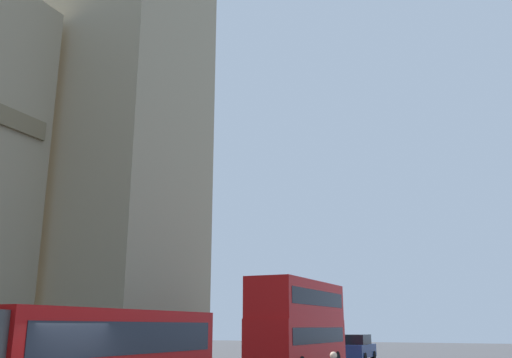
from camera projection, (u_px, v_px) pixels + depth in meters
double_decker_bus at (299, 321)px, 30.87m from camera, size 9.51×2.54×4.90m
sedan_lead at (357, 348)px, 40.34m from camera, size 4.40×1.86×1.85m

